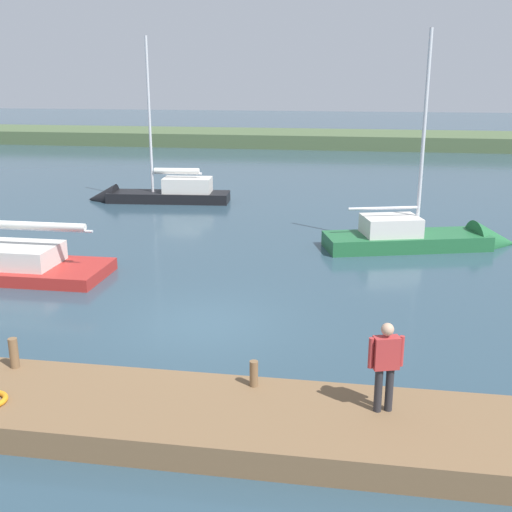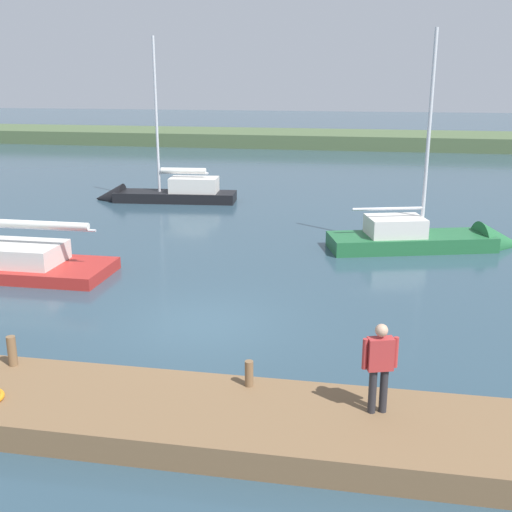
# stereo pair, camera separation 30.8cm
# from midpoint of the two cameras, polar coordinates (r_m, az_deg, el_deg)

# --- Properties ---
(ground_plane) EXTENTS (200.00, 200.00, 0.00)m
(ground_plane) POSITION_cam_midpoint_polar(r_m,az_deg,el_deg) (16.42, -5.20, -6.15)
(ground_plane) COLOR #2D4756
(far_shoreline) EXTENTS (180.00, 8.00, 2.40)m
(far_shoreline) POSITION_cam_midpoint_polar(r_m,az_deg,el_deg) (58.52, 5.44, 9.99)
(far_shoreline) COLOR #4C603D
(far_shoreline) RESTS_ON ground_plane
(dock_pier) EXTENTS (19.63, 2.55, 0.51)m
(dock_pier) POSITION_cam_midpoint_polar(r_m,az_deg,el_deg) (12.05, -11.22, -13.83)
(dock_pier) COLOR brown
(dock_pier) RESTS_ON ground_plane
(mooring_post_near) EXTENTS (0.16, 0.16, 0.51)m
(mooring_post_near) POSITION_cam_midpoint_polar(r_m,az_deg,el_deg) (12.09, -0.94, -10.65)
(mooring_post_near) COLOR brown
(mooring_post_near) RESTS_ON dock_pier
(mooring_post_far) EXTENTS (0.18, 0.18, 0.63)m
(mooring_post_far) POSITION_cam_midpoint_polar(r_m,az_deg,el_deg) (13.72, -21.77, -8.20)
(mooring_post_far) COLOR brown
(mooring_post_far) RESTS_ON dock_pier
(sailboat_inner_slip) EXTENTS (7.52, 3.80, 8.63)m
(sailboat_inner_slip) POSITION_cam_midpoint_polar(r_m,az_deg,el_deg) (24.28, 15.28, 1.17)
(sailboat_inner_slip) COLOR #236638
(sailboat_inner_slip) RESTS_ON ground_plane
(sailboat_far_left) EXTENTS (7.34, 2.20, 8.74)m
(sailboat_far_left) POSITION_cam_midpoint_polar(r_m,az_deg,el_deg) (32.44, -9.42, 5.36)
(sailboat_far_left) COLOR black
(sailboat_far_left) RESTS_ON ground_plane
(person_on_dock) EXTENTS (0.61, 0.34, 1.66)m
(person_on_dock) POSITION_cam_midpoint_polar(r_m,az_deg,el_deg) (11.15, 10.92, -9.39)
(person_on_dock) COLOR #28282D
(person_on_dock) RESTS_ON dock_pier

